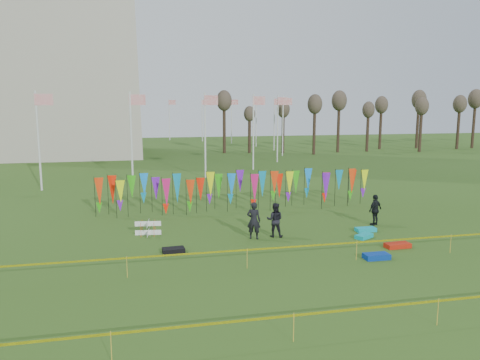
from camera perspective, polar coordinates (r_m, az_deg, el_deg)
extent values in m
plane|color=#2D4F16|center=(22.10, 4.81, -9.08)|extent=(160.00, 160.00, 0.00)
cylinder|color=silver|center=(71.04, 4.20, 6.83)|extent=(0.16, 0.16, 8.00)
plane|color=#B61319|center=(71.15, 4.70, 9.49)|extent=(1.40, 0.00, 1.40)
cylinder|color=silver|center=(77.76, 1.98, 7.05)|extent=(0.16, 0.16, 8.00)
plane|color=#B61319|center=(77.86, 2.43, 9.48)|extent=(1.40, 0.00, 1.40)
cylinder|color=silver|center=(83.72, -1.05, 7.21)|extent=(0.16, 0.16, 8.00)
plane|color=#B61319|center=(83.79, -0.65, 9.47)|extent=(1.40, 0.00, 1.40)
cylinder|color=silver|center=(88.69, -4.64, 7.30)|extent=(0.16, 0.16, 8.00)
plane|color=#B61319|center=(88.73, -4.28, 9.43)|extent=(1.40, 0.00, 1.40)
cylinder|color=silver|center=(92.53, -8.61, 7.30)|extent=(0.16, 0.16, 8.00)
plane|color=#B61319|center=(92.52, -8.28, 9.35)|extent=(1.40, 0.00, 1.40)
cylinder|color=silver|center=(95.11, -12.82, 7.23)|extent=(0.16, 0.16, 8.00)
plane|color=#B61319|center=(95.07, -12.52, 9.23)|extent=(1.40, 0.00, 1.40)
cylinder|color=silver|center=(96.37, -17.16, 7.07)|extent=(0.16, 0.16, 8.00)
plane|color=#B61319|center=(96.28, -16.89, 9.05)|extent=(1.40, 0.00, 1.40)
cylinder|color=silver|center=(96.28, -21.53, 6.84)|extent=(0.16, 0.16, 8.00)
plane|color=#B61319|center=(96.14, -21.29, 8.82)|extent=(1.40, 0.00, 1.40)
cylinder|color=silver|center=(94.83, -25.85, 6.54)|extent=(0.16, 0.16, 8.00)
plane|color=#B61319|center=(94.65, -25.63, 8.55)|extent=(1.40, 0.00, 1.40)
cylinder|color=silver|center=(40.86, -23.35, 4.36)|extent=(0.16, 0.16, 8.00)
plane|color=#B61319|center=(40.65, -22.81, 9.04)|extent=(1.40, 0.00, 1.40)
cylinder|color=silver|center=(41.08, -13.10, 4.89)|extent=(0.16, 0.16, 8.00)
plane|color=#B61319|center=(40.97, -12.42, 9.53)|extent=(1.40, 0.00, 1.40)
cylinder|color=silver|center=(44.32, -4.27, 5.41)|extent=(0.16, 0.16, 8.00)
plane|color=#B61319|center=(44.31, -3.55, 9.68)|extent=(1.40, 0.00, 1.40)
cylinder|color=silver|center=(49.80, 1.64, 5.84)|extent=(0.16, 0.16, 8.00)
plane|color=#B61319|center=(49.86, 2.34, 9.64)|extent=(1.40, 0.00, 1.40)
cylinder|color=silver|center=(56.57, 4.60, 6.22)|extent=(0.16, 0.16, 8.00)
plane|color=#B61319|center=(56.67, 5.24, 9.56)|extent=(1.40, 0.00, 1.40)
cylinder|color=silver|center=(63.84, 5.24, 6.55)|extent=(0.16, 0.16, 8.00)
plane|color=#B61319|center=(63.96, 5.80, 9.51)|extent=(1.40, 0.00, 1.40)
cylinder|color=black|center=(30.12, -17.38, -2.10)|extent=(0.03, 0.03, 2.47)
cone|color=#EE390D|center=(30.03, -16.88, -1.41)|extent=(0.64, 0.64, 1.60)
cylinder|color=black|center=(30.07, -16.07, -2.06)|extent=(0.03, 0.03, 2.47)
cone|color=#FF2208|center=(29.99, -15.56, -1.37)|extent=(0.64, 0.64, 1.60)
cylinder|color=black|center=(30.03, -14.75, -2.01)|extent=(0.03, 0.03, 2.47)
cone|color=#DFF80C|center=(29.95, -14.24, -1.33)|extent=(0.64, 0.64, 1.60)
cylinder|color=black|center=(30.01, -13.43, -1.97)|extent=(0.03, 0.03, 2.47)
cone|color=#2FAE13|center=(29.94, -12.92, -1.28)|extent=(0.64, 0.64, 1.60)
cylinder|color=black|center=(30.00, -12.11, -1.92)|extent=(0.03, 0.03, 2.47)
cone|color=#0E82F6|center=(29.94, -11.59, -1.24)|extent=(0.64, 0.64, 1.60)
cylinder|color=black|center=(30.01, -10.78, -1.88)|extent=(0.03, 0.03, 2.47)
cone|color=#7316C7|center=(29.95, -10.27, -1.19)|extent=(0.64, 0.64, 1.60)
cylinder|color=black|center=(30.04, -9.46, -1.83)|extent=(0.03, 0.03, 2.47)
cone|color=#CE1668|center=(29.99, -8.95, -1.14)|extent=(0.64, 0.64, 1.60)
cylinder|color=black|center=(30.08, -8.15, -1.78)|extent=(0.03, 0.03, 2.47)
cone|color=#0B81AC|center=(30.03, -7.63, -1.09)|extent=(0.64, 0.64, 1.60)
cylinder|color=black|center=(30.13, -6.83, -1.73)|extent=(0.03, 0.03, 2.47)
cone|color=#EE390D|center=(30.10, -6.32, -1.05)|extent=(0.64, 0.64, 1.60)
cylinder|color=black|center=(30.21, -5.53, -1.68)|extent=(0.03, 0.03, 2.47)
cone|color=#FF2208|center=(30.18, -5.01, -1.00)|extent=(0.64, 0.64, 1.60)
cylinder|color=black|center=(30.30, -4.23, -1.63)|extent=(0.03, 0.03, 2.47)
cone|color=#DFF80C|center=(30.27, -3.71, -0.95)|extent=(0.64, 0.64, 1.60)
cylinder|color=black|center=(30.40, -2.94, -1.58)|extent=(0.03, 0.03, 2.47)
cone|color=#2FAE13|center=(30.38, -2.42, -0.90)|extent=(0.64, 0.64, 1.60)
cylinder|color=black|center=(30.52, -1.65, -1.53)|extent=(0.03, 0.03, 2.47)
cone|color=#0E82F6|center=(30.51, -1.14, -0.85)|extent=(0.64, 0.64, 1.60)
cylinder|color=black|center=(30.65, -0.38, -1.48)|extent=(0.03, 0.03, 2.47)
cone|color=#7316C7|center=(30.65, 0.13, -0.80)|extent=(0.64, 0.64, 1.60)
cylinder|color=black|center=(30.80, 0.88, -1.43)|extent=(0.03, 0.03, 2.47)
cone|color=#CE1668|center=(30.80, 1.39, -0.76)|extent=(0.64, 0.64, 1.60)
cylinder|color=black|center=(30.97, 2.12, -1.38)|extent=(0.03, 0.03, 2.47)
cone|color=#0B81AC|center=(30.97, 2.63, -0.71)|extent=(0.64, 0.64, 1.60)
cylinder|color=black|center=(31.15, 3.36, -1.32)|extent=(0.03, 0.03, 2.47)
cone|color=#EE390D|center=(31.16, 3.86, -0.66)|extent=(0.64, 0.64, 1.60)
cylinder|color=black|center=(31.34, 4.58, -1.27)|extent=(0.03, 0.03, 2.47)
cone|color=#FF2208|center=(31.36, 5.07, -0.61)|extent=(0.64, 0.64, 1.60)
cylinder|color=black|center=(31.55, 5.78, -1.22)|extent=(0.03, 0.03, 2.47)
cone|color=#DFF80C|center=(31.57, 6.27, -0.56)|extent=(0.64, 0.64, 1.60)
cylinder|color=black|center=(31.77, 6.97, -1.17)|extent=(0.03, 0.03, 2.47)
cone|color=#2FAE13|center=(31.80, 7.45, -0.52)|extent=(0.64, 0.64, 1.60)
cylinder|color=black|center=(32.00, 8.14, -1.12)|extent=(0.03, 0.03, 2.47)
cone|color=#0E82F6|center=(32.04, 8.62, -0.47)|extent=(0.64, 0.64, 1.60)
cylinder|color=black|center=(32.25, 9.29, -1.07)|extent=(0.03, 0.03, 2.47)
cone|color=#7316C7|center=(32.29, 9.77, -0.42)|extent=(0.64, 0.64, 1.60)
cylinder|color=black|center=(32.51, 10.42, -1.02)|extent=(0.03, 0.03, 2.47)
cone|color=#CE1668|center=(32.56, 10.90, -0.38)|extent=(0.64, 0.64, 1.60)
cylinder|color=black|center=(32.78, 11.54, -0.97)|extent=(0.03, 0.03, 2.47)
cone|color=#0B81AC|center=(32.84, 12.01, -0.33)|extent=(0.64, 0.64, 1.60)
cylinder|color=black|center=(33.07, 12.64, -0.92)|extent=(0.03, 0.03, 2.47)
cone|color=#EE390D|center=(33.13, 13.10, -0.29)|extent=(0.64, 0.64, 1.60)
cylinder|color=black|center=(33.36, 13.71, -0.87)|extent=(0.03, 0.03, 2.47)
cone|color=#FF2208|center=(33.43, 14.17, -0.25)|extent=(0.64, 0.64, 1.60)
cylinder|color=black|center=(33.67, 14.77, -0.82)|extent=(0.03, 0.03, 2.47)
cone|color=#DFF80C|center=(33.74, 15.22, -0.20)|extent=(0.64, 0.64, 1.60)
cube|color=#E7EA04|center=(20.54, 6.04, -8.13)|extent=(26.00, 0.01, 0.08)
cylinder|color=gold|center=(19.69, -14.03, -10.27)|extent=(0.02, 0.02, 0.90)
cylinder|color=gold|center=(20.14, 0.54, -9.54)|extent=(0.02, 0.02, 0.90)
cylinder|color=gold|center=(21.76, 13.62, -8.37)|extent=(0.02, 0.02, 0.90)
cylinder|color=gold|center=(24.31, 24.36, -7.07)|extent=(0.02, 0.02, 0.90)
cube|color=#E7EA04|center=(15.03, 13.99, -15.03)|extent=(26.00, 0.01, 0.08)
cylinder|color=gold|center=(13.84, -14.72, -19.00)|extent=(0.02, 0.02, 0.90)
cylinder|color=gold|center=(14.47, 6.47, -17.42)|extent=(0.02, 0.02, 0.90)
cylinder|color=gold|center=(16.66, 23.53, -14.47)|extent=(0.02, 0.02, 0.90)
cylinder|color=#3B291D|center=(65.29, -1.58, 5.94)|extent=(0.44, 0.44, 6.40)
ellipsoid|color=#493D31|center=(65.19, -1.59, 8.89)|extent=(1.92, 1.92, 2.56)
cylinder|color=#3B291D|center=(66.16, 1.84, 5.98)|extent=(0.44, 0.44, 6.40)
ellipsoid|color=#493D31|center=(66.06, 1.86, 8.89)|extent=(1.92, 1.92, 2.56)
cylinder|color=#3B291D|center=(67.26, 5.17, 6.00)|extent=(0.44, 0.44, 6.40)
ellipsoid|color=#493D31|center=(67.16, 5.21, 8.87)|extent=(1.92, 1.92, 2.56)
cylinder|color=#3B291D|center=(68.57, 8.37, 6.00)|extent=(0.44, 0.44, 6.40)
ellipsoid|color=#493D31|center=(68.47, 8.44, 8.81)|extent=(1.92, 1.92, 2.56)
cylinder|color=#3B291D|center=(70.09, 11.45, 5.99)|extent=(0.44, 0.44, 6.40)
ellipsoid|color=#493D31|center=(69.99, 11.54, 8.73)|extent=(1.92, 1.92, 2.56)
cylinder|color=#3B291D|center=(71.80, 14.39, 5.96)|extent=(0.44, 0.44, 6.40)
ellipsoid|color=#493D31|center=(71.70, 14.49, 8.64)|extent=(1.92, 1.92, 2.56)
cylinder|color=#3B291D|center=(73.68, 17.18, 5.91)|extent=(0.44, 0.44, 6.40)
ellipsoid|color=#493D31|center=(73.59, 17.30, 8.52)|extent=(1.92, 1.92, 2.56)
cylinder|color=#3B291D|center=(75.73, 19.83, 5.85)|extent=(0.44, 0.44, 6.40)
ellipsoid|color=#493D31|center=(75.64, 19.97, 8.39)|extent=(1.92, 1.92, 2.56)
cylinder|color=#3B291D|center=(77.93, 22.33, 5.79)|extent=(0.44, 0.44, 6.40)
ellipsoid|color=#493D31|center=(77.85, 22.48, 8.26)|extent=(1.92, 1.92, 2.56)
cylinder|color=#3B291D|center=(80.27, 24.69, 5.72)|extent=(0.44, 0.44, 6.40)
ellipsoid|color=#493D31|center=(80.19, 24.85, 8.11)|extent=(1.92, 1.92, 2.56)
cylinder|color=#3B291D|center=(82.74, 26.91, 5.64)|extent=(0.44, 0.44, 6.40)
ellipsoid|color=#493D31|center=(82.66, 27.08, 7.97)|extent=(1.92, 1.92, 2.56)
cylinder|color=red|center=(25.23, -11.91, -6.00)|extent=(0.02, 0.02, 0.78)
cylinder|color=red|center=(25.24, -10.35, -5.94)|extent=(0.02, 0.02, 0.78)
cylinder|color=red|center=(25.89, -11.92, -5.61)|extent=(0.02, 0.02, 0.78)
cylinder|color=red|center=(25.90, -10.41, -5.55)|extent=(0.02, 0.02, 0.78)
imported|color=black|center=(24.30, 1.69, -4.95)|extent=(0.86, 0.76, 1.96)
imported|color=black|center=(24.76, 4.27, -4.87)|extent=(1.02, 0.83, 1.82)
imported|color=black|center=(28.13, 16.16, -3.52)|extent=(1.22, 1.01, 1.81)
cube|color=#0BAAB2|center=(25.48, 14.87, -6.63)|extent=(1.15, 0.98, 0.21)
cube|color=#09359E|center=(22.32, 16.30, -8.92)|extent=(1.15, 0.61, 0.24)
cube|color=red|center=(24.32, 18.65, -7.55)|extent=(1.26, 0.63, 0.23)
cube|color=black|center=(22.49, -8.11, -8.49)|extent=(1.07, 0.67, 0.24)
cube|color=#0DAABF|center=(26.80, 15.07, -5.85)|extent=(1.10, 0.53, 0.21)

